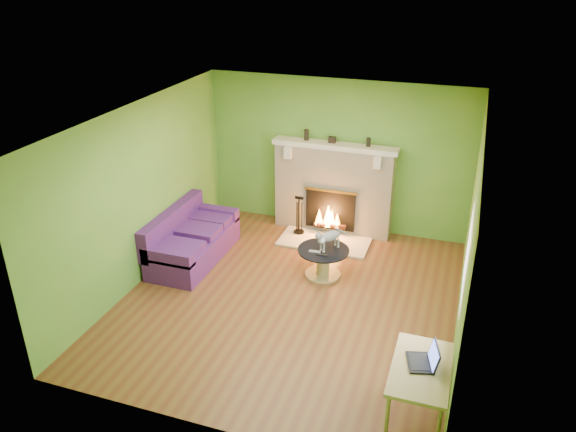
# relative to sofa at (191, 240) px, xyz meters

# --- Properties ---
(floor) EXTENTS (5.00, 5.00, 0.00)m
(floor) POSITION_rel_sofa_xyz_m (1.86, -0.61, -0.31)
(floor) COLOR brown
(floor) RESTS_ON ground
(ceiling) EXTENTS (5.00, 5.00, 0.00)m
(ceiling) POSITION_rel_sofa_xyz_m (1.86, -0.61, 2.29)
(ceiling) COLOR white
(ceiling) RESTS_ON wall_back
(wall_back) EXTENTS (5.00, 0.00, 5.00)m
(wall_back) POSITION_rel_sofa_xyz_m (1.86, 1.89, 0.99)
(wall_back) COLOR #4C872C
(wall_back) RESTS_ON floor
(wall_front) EXTENTS (5.00, 0.00, 5.00)m
(wall_front) POSITION_rel_sofa_xyz_m (1.86, -3.11, 0.99)
(wall_front) COLOR #4C872C
(wall_front) RESTS_ON floor
(wall_left) EXTENTS (0.00, 5.00, 5.00)m
(wall_left) POSITION_rel_sofa_xyz_m (-0.39, -0.61, 0.99)
(wall_left) COLOR #4C872C
(wall_left) RESTS_ON floor
(wall_right) EXTENTS (0.00, 5.00, 5.00)m
(wall_right) POSITION_rel_sofa_xyz_m (4.11, -0.61, 0.99)
(wall_right) COLOR #4C872C
(wall_right) RESTS_ON floor
(window_frame) EXTENTS (0.00, 1.20, 1.20)m
(window_frame) POSITION_rel_sofa_xyz_m (4.10, -1.51, 1.24)
(window_frame) COLOR silver
(window_frame) RESTS_ON wall_right
(window_pane) EXTENTS (0.00, 1.06, 1.06)m
(window_pane) POSITION_rel_sofa_xyz_m (4.09, -1.51, 1.24)
(window_pane) COLOR white
(window_pane) RESTS_ON wall_right
(fireplace) EXTENTS (2.10, 0.46, 1.58)m
(fireplace) POSITION_rel_sofa_xyz_m (1.86, 1.70, 0.46)
(fireplace) COLOR beige
(fireplace) RESTS_ON floor
(hearth) EXTENTS (1.50, 0.75, 0.03)m
(hearth) POSITION_rel_sofa_xyz_m (1.86, 1.19, -0.29)
(hearth) COLOR beige
(hearth) RESTS_ON floor
(mantel) EXTENTS (2.10, 0.28, 0.08)m
(mantel) POSITION_rel_sofa_xyz_m (1.86, 1.68, 1.23)
(mantel) COLOR beige
(mantel) RESTS_ON fireplace
(sofa) EXTENTS (0.85, 1.77, 0.80)m
(sofa) POSITION_rel_sofa_xyz_m (0.00, 0.00, 0.00)
(sofa) COLOR #3C175A
(sofa) RESTS_ON floor
(coffee_table) EXTENTS (0.77, 0.77, 0.44)m
(coffee_table) POSITION_rel_sofa_xyz_m (2.12, 0.16, -0.06)
(coffee_table) COLOR tan
(coffee_table) RESTS_ON floor
(desk) EXTENTS (0.57, 0.99, 0.73)m
(desk) POSITION_rel_sofa_xyz_m (3.81, -2.37, 0.33)
(desk) COLOR tan
(desk) RESTS_ON floor
(cat) EXTENTS (0.48, 0.55, 0.34)m
(cat) POSITION_rel_sofa_xyz_m (2.20, 0.21, 0.30)
(cat) COLOR slate
(cat) RESTS_ON coffee_table
(remote_silver) EXTENTS (0.17, 0.06, 0.02)m
(remote_silver) POSITION_rel_sofa_xyz_m (2.02, 0.04, 0.14)
(remote_silver) COLOR #99999C
(remote_silver) RESTS_ON coffee_table
(remote_black) EXTENTS (0.16, 0.05, 0.02)m
(remote_black) POSITION_rel_sofa_xyz_m (2.14, -0.02, 0.14)
(remote_black) COLOR black
(remote_black) RESTS_ON coffee_table
(laptop) EXTENTS (0.36, 0.39, 0.24)m
(laptop) POSITION_rel_sofa_xyz_m (3.79, -2.32, 0.54)
(laptop) COLOR black
(laptop) RESTS_ON desk
(fire_tools) EXTENTS (0.18, 0.18, 0.68)m
(fire_tools) POSITION_rel_sofa_xyz_m (1.36, 1.34, 0.06)
(fire_tools) COLOR black
(fire_tools) RESTS_ON hearth
(mantel_vase_left) EXTENTS (0.08, 0.08, 0.18)m
(mantel_vase_left) POSITION_rel_sofa_xyz_m (1.36, 1.71, 1.36)
(mantel_vase_left) COLOR black
(mantel_vase_left) RESTS_ON mantel
(mantel_vase_right) EXTENTS (0.07, 0.07, 0.14)m
(mantel_vase_right) POSITION_rel_sofa_xyz_m (2.41, 1.71, 1.34)
(mantel_vase_right) COLOR black
(mantel_vase_right) RESTS_ON mantel
(mantel_box) EXTENTS (0.12, 0.08, 0.10)m
(mantel_box) POSITION_rel_sofa_xyz_m (1.80, 1.71, 1.32)
(mantel_box) COLOR black
(mantel_box) RESTS_ON mantel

